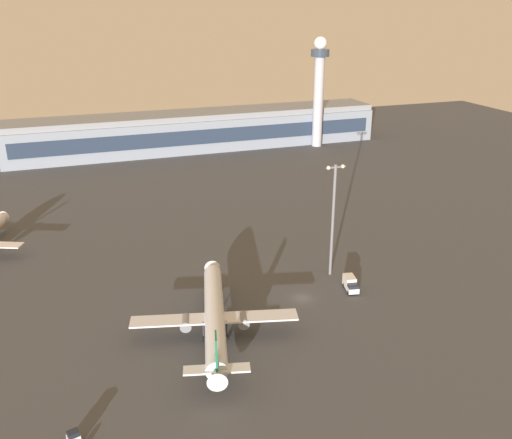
# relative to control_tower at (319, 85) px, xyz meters

# --- Properties ---
(ground_plane) EXTENTS (416.00, 416.00, 0.00)m
(ground_plane) POSITION_rel_control_tower_xyz_m (-63.42, -127.39, -27.24)
(ground_plane) COLOR #424449
(terminal_building) EXTENTS (163.01, 22.40, 16.40)m
(terminal_building) POSITION_rel_control_tower_xyz_m (-52.12, 13.17, -19.15)
(terminal_building) COLOR gray
(terminal_building) RESTS_ON ground
(control_tower) EXTENTS (8.00, 8.00, 47.76)m
(control_tower) POSITION_rel_control_tower_xyz_m (0.00, 0.00, 0.00)
(control_tower) COLOR #A8A8B2
(control_tower) RESTS_ON ground
(airplane_near_gate) EXTENTS (32.69, 41.68, 10.83)m
(airplane_near_gate) POSITION_rel_control_tower_xyz_m (-85.70, -135.05, -23.15)
(airplane_near_gate) COLOR silver
(airplane_near_gate) RESTS_ON ground
(catering_truck) EXTENTS (3.40, 6.00, 3.05)m
(catering_truck) POSITION_rel_control_tower_xyz_m (-51.48, -127.56, -25.66)
(catering_truck) COLOR white
(catering_truck) RESTS_ON ground
(pushback_tug) EXTENTS (2.50, 3.42, 2.05)m
(pushback_tug) POSITION_rel_control_tower_xyz_m (-113.52, -156.43, -26.17)
(pushback_tug) COLOR white
(pushback_tug) RESTS_ON ground
(apron_light_east) EXTENTS (4.80, 0.90, 27.54)m
(apron_light_east) POSITION_rel_control_tower_xyz_m (-52.24, -118.77, -11.61)
(apron_light_east) COLOR slate
(apron_light_east) RESTS_ON ground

